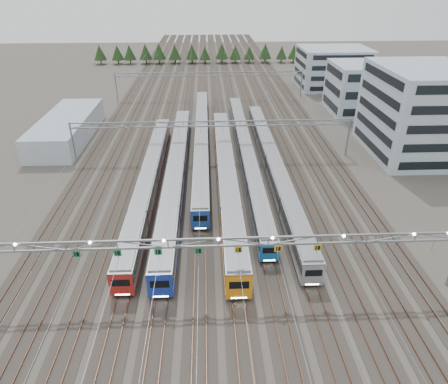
{
  "coord_description": "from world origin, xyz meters",
  "views": [
    {
      "loc": [
        -0.98,
        -36.23,
        33.55
      ],
      "look_at": [
        1.45,
        18.54,
        3.5
      ],
      "focal_mm": 32.0,
      "sensor_mm": 36.0,
      "label": 1
    }
  ],
  "objects_px": {
    "train_b": "(176,171)",
    "depot_bldg_mid": "(358,88)",
    "depot_bldg_north": "(333,68)",
    "gantry_mid": "(212,128)",
    "gantry_near": "(218,244)",
    "depot_bldg_south": "(420,112)",
    "gantry_far": "(209,77)",
    "train_f": "(273,164)",
    "train_d": "(226,174)",
    "train_a": "(149,179)",
    "train_c": "(202,139)",
    "train_e": "(246,151)",
    "west_shed": "(67,128)"
  },
  "relations": [
    {
      "from": "gantry_mid",
      "to": "train_b",
      "type": "bearing_deg",
      "value": -121.76
    },
    {
      "from": "train_b",
      "to": "train_e",
      "type": "xyz_separation_m",
      "value": [
        13.5,
        9.54,
        -0.27
      ]
    },
    {
      "from": "train_c",
      "to": "gantry_mid",
      "type": "xyz_separation_m",
      "value": [
        2.25,
        -5.44,
        4.32
      ]
    },
    {
      "from": "train_a",
      "to": "train_b",
      "type": "bearing_deg",
      "value": 30.02
    },
    {
      "from": "train_e",
      "to": "gantry_near",
      "type": "height_order",
      "value": "gantry_near"
    },
    {
      "from": "train_b",
      "to": "gantry_far",
      "type": "xyz_separation_m",
      "value": [
        6.75,
        55.9,
        4.19
      ]
    },
    {
      "from": "train_c",
      "to": "train_f",
      "type": "distance_m",
      "value": 19.29
    },
    {
      "from": "west_shed",
      "to": "train_f",
      "type": "bearing_deg",
      "value": -25.03
    },
    {
      "from": "depot_bldg_south",
      "to": "depot_bldg_mid",
      "type": "relative_size",
      "value": 1.38
    },
    {
      "from": "train_a",
      "to": "depot_bldg_mid",
      "type": "xyz_separation_m",
      "value": [
        51.01,
        42.91,
        4.38
      ]
    },
    {
      "from": "gantry_near",
      "to": "train_d",
      "type": "bearing_deg",
      "value": 85.25
    },
    {
      "from": "gantry_mid",
      "to": "west_shed",
      "type": "xyz_separation_m",
      "value": [
        -33.01,
        12.32,
        -3.79
      ]
    },
    {
      "from": "train_f",
      "to": "train_d",
      "type": "bearing_deg",
      "value": -155.28
    },
    {
      "from": "train_b",
      "to": "train_c",
      "type": "height_order",
      "value": "train_b"
    },
    {
      "from": "gantry_far",
      "to": "depot_bldg_mid",
      "type": "xyz_separation_m",
      "value": [
        39.76,
        -15.59,
        0.1
      ]
    },
    {
      "from": "gantry_mid",
      "to": "west_shed",
      "type": "distance_m",
      "value": 35.44
    },
    {
      "from": "train_a",
      "to": "gantry_near",
      "type": "bearing_deg",
      "value": -67.17
    },
    {
      "from": "gantry_mid",
      "to": "depot_bldg_mid",
      "type": "bearing_deg",
      "value": 36.49
    },
    {
      "from": "gantry_mid",
      "to": "train_c",
      "type": "bearing_deg",
      "value": 112.48
    },
    {
      "from": "train_c",
      "to": "train_d",
      "type": "relative_size",
      "value": 1.11
    },
    {
      "from": "train_a",
      "to": "depot_bldg_mid",
      "type": "relative_size",
      "value": 3.42
    },
    {
      "from": "train_d",
      "to": "west_shed",
      "type": "height_order",
      "value": "west_shed"
    },
    {
      "from": "depot_bldg_mid",
      "to": "west_shed",
      "type": "relative_size",
      "value": 0.53
    },
    {
      "from": "train_f",
      "to": "depot_bldg_north",
      "type": "relative_size",
      "value": 2.89
    },
    {
      "from": "train_a",
      "to": "gantry_mid",
      "type": "height_order",
      "value": "gantry_mid"
    },
    {
      "from": "train_b",
      "to": "gantry_near",
      "type": "xyz_separation_m",
      "value": [
        6.7,
        -29.21,
        4.89
      ]
    },
    {
      "from": "gantry_near",
      "to": "gantry_mid",
      "type": "height_order",
      "value": "gantry_near"
    },
    {
      "from": "train_b",
      "to": "train_c",
      "type": "relative_size",
      "value": 0.93
    },
    {
      "from": "depot_bldg_south",
      "to": "depot_bldg_mid",
      "type": "height_order",
      "value": "depot_bldg_south"
    },
    {
      "from": "train_d",
      "to": "depot_bldg_north",
      "type": "xyz_separation_m",
      "value": [
        38.74,
        69.63,
        4.01
      ]
    },
    {
      "from": "depot_bldg_south",
      "to": "gantry_near",
      "type": "bearing_deg",
      "value": -135.89
    },
    {
      "from": "train_c",
      "to": "gantry_far",
      "type": "height_order",
      "value": "gantry_far"
    },
    {
      "from": "train_e",
      "to": "gantry_mid",
      "type": "bearing_deg",
      "value": 168.6
    },
    {
      "from": "train_a",
      "to": "gantry_near",
      "type": "relative_size",
      "value": 0.97
    },
    {
      "from": "train_d",
      "to": "gantry_mid",
      "type": "xyz_separation_m",
      "value": [
        -2.25,
        12.49,
        4.11
      ]
    },
    {
      "from": "train_a",
      "to": "train_f",
      "type": "relative_size",
      "value": 0.86
    },
    {
      "from": "train_e",
      "to": "depot_bldg_mid",
      "type": "distance_m",
      "value": 45.35
    },
    {
      "from": "gantry_far",
      "to": "train_f",
      "type": "bearing_deg",
      "value": -78.09
    },
    {
      "from": "gantry_near",
      "to": "gantry_far",
      "type": "height_order",
      "value": "gantry_near"
    },
    {
      "from": "train_e",
      "to": "depot_bldg_south",
      "type": "bearing_deg",
      "value": 3.73
    },
    {
      "from": "gantry_near",
      "to": "train_c",
      "type": "bearing_deg",
      "value": 92.77
    },
    {
      "from": "gantry_far",
      "to": "depot_bldg_south",
      "type": "height_order",
      "value": "depot_bldg_south"
    },
    {
      "from": "depot_bldg_north",
      "to": "gantry_mid",
      "type": "bearing_deg",
      "value": -125.66
    },
    {
      "from": "train_f",
      "to": "depot_bldg_south",
      "type": "height_order",
      "value": "depot_bldg_south"
    },
    {
      "from": "train_e",
      "to": "depot_bldg_mid",
      "type": "bearing_deg",
      "value": 42.99
    },
    {
      "from": "train_b",
      "to": "depot_bldg_mid",
      "type": "xyz_separation_m",
      "value": [
        46.51,
        40.31,
        4.29
      ]
    },
    {
      "from": "depot_bldg_mid",
      "to": "gantry_mid",
      "type": "bearing_deg",
      "value": -143.51
    },
    {
      "from": "train_a",
      "to": "train_b",
      "type": "height_order",
      "value": "train_b"
    },
    {
      "from": "train_d",
      "to": "depot_bldg_north",
      "type": "relative_size",
      "value": 2.69
    },
    {
      "from": "train_a",
      "to": "gantry_mid",
      "type": "relative_size",
      "value": 0.97
    }
  ]
}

